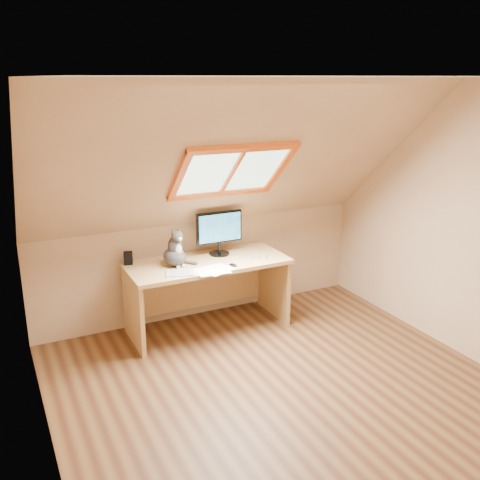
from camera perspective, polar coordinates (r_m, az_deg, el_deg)
ground at (r=4.39m, az=5.28°, el=-16.21°), size 3.50×3.50×0.00m
room_shell at (r=3.73m, az=6.61°, el=1.83°), size 3.52×3.52×2.41m
desk at (r=5.28m, az=-3.77°, el=-4.28°), size 1.55×0.68×0.71m
monitor at (r=5.25m, az=-2.22°, el=1.05°), size 0.47×0.20×0.44m
cat at (r=5.01m, az=-6.97°, el=-1.27°), size 0.26×0.29×0.38m
desk_speaker at (r=5.15m, az=-11.83°, el=-1.90°), size 0.10×0.10×0.12m
graphics_tablet at (r=4.85m, az=-6.40°, el=-3.49°), size 0.30×0.25×0.01m
mouse at (r=4.99m, az=-0.76°, el=-2.69°), size 0.07×0.10×0.03m
papers at (r=4.88m, az=-3.50°, el=-3.31°), size 0.35×0.30×0.01m
cables at (r=5.20m, az=0.91°, el=-1.98°), size 0.51×0.26×0.01m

